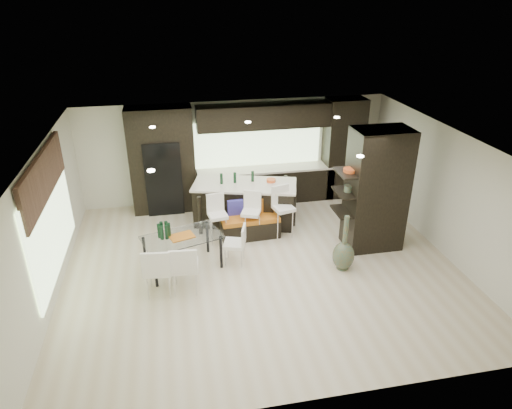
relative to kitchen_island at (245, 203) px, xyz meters
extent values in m
plane|color=beige|center=(0.00, -2.04, -0.51)|extent=(8.00, 8.00, 0.00)
cube|color=beige|center=(0.00, 1.46, 0.84)|extent=(8.00, 0.02, 2.70)
cube|color=beige|center=(-4.00, -2.04, 0.84)|extent=(0.02, 7.00, 2.70)
cube|color=beige|center=(4.00, -2.04, 0.84)|extent=(0.02, 7.00, 2.70)
cube|color=white|center=(0.00, -2.04, 2.19)|extent=(8.00, 7.00, 0.02)
cube|color=#B2D199|center=(-3.96, -1.84, 0.84)|extent=(0.04, 3.20, 1.90)
cube|color=#B2D199|center=(0.60, 1.42, 1.04)|extent=(3.40, 0.04, 1.20)
cube|color=brown|center=(-3.93, -1.84, 1.74)|extent=(0.08, 3.00, 0.80)
cube|color=white|center=(0.00, -1.79, 2.17)|extent=(4.00, 3.00, 0.02)
cube|color=black|center=(0.50, 1.13, 0.84)|extent=(6.80, 0.68, 2.70)
cube|color=black|center=(-1.90, 1.08, 0.44)|extent=(0.90, 0.68, 1.90)
cube|color=black|center=(2.60, -1.64, 0.84)|extent=(1.20, 0.80, 2.70)
cube|color=black|center=(0.00, 0.00, 0.00)|extent=(2.67, 1.70, 1.03)
cube|color=white|center=(-0.76, -0.83, -0.06)|extent=(0.46, 0.46, 0.91)
cube|color=white|center=(0.00, -0.83, -0.06)|extent=(0.52, 0.52, 0.91)
cube|color=white|center=(0.76, -0.85, -0.03)|extent=(0.52, 0.52, 0.97)
cube|color=black|center=(-0.01, -0.76, -0.26)|extent=(1.37, 0.58, 0.52)
cube|color=white|center=(-1.60, -1.80, -0.14)|extent=(1.73, 1.29, 0.74)
cube|color=white|center=(-1.60, -2.57, -0.04)|extent=(0.55, 0.55, 0.94)
cube|color=white|center=(-2.08, -2.57, -0.04)|extent=(0.57, 0.57, 0.95)
cube|color=white|center=(-0.53, -1.80, -0.12)|extent=(0.54, 0.54, 0.80)
camera|label=1|loc=(-1.67, -9.93, 4.79)|focal=32.00mm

